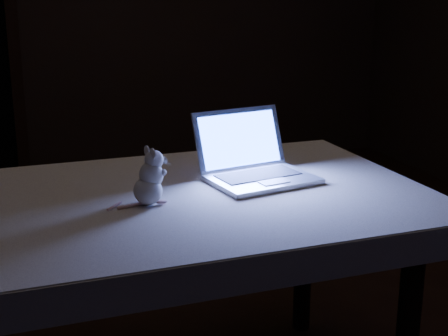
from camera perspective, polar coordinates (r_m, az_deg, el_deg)
name	(u,v)px	position (r m, az deg, el deg)	size (l,w,h in m)	color
floor	(220,331)	(2.73, -0.37, -14.18)	(5.00, 5.00, 0.00)	black
table	(186,307)	(2.12, -3.37, -12.11)	(1.39, 0.89, 0.74)	black
tablecloth	(174,206)	(2.01, -4.42, -3.37)	(1.48, 0.99, 0.09)	silver
laptop	(263,149)	(2.06, 3.46, 1.70)	(0.33, 0.29, 0.22)	#B8B7BC
plush_mouse	(147,176)	(1.87, -6.75, -0.75)	(0.12, 0.12, 0.17)	silver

